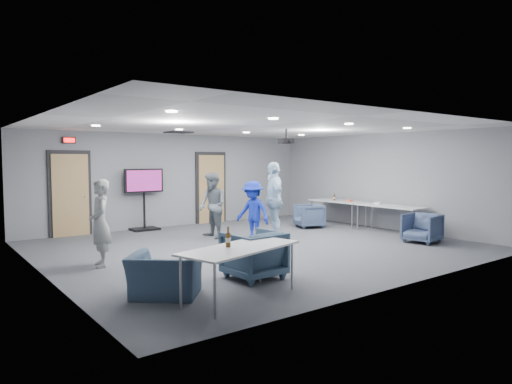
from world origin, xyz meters
TOP-DOWN VIEW (x-y plane):
  - floor at (0.00, 0.00)m, footprint 9.00×9.00m
  - ceiling at (0.00, 0.00)m, footprint 9.00×9.00m
  - wall_back at (0.00, 4.00)m, footprint 9.00×0.02m
  - wall_front at (0.00, -4.00)m, footprint 9.00×0.02m
  - wall_left at (-4.50, 0.00)m, footprint 0.02×8.00m
  - wall_right at (4.50, 0.00)m, footprint 0.02×8.00m
  - door_left at (-3.00, 3.95)m, footprint 1.06×0.17m
  - door_right at (1.20, 3.95)m, footprint 1.06×0.17m
  - exit_sign at (-3.00, 3.93)m, footprint 0.32×0.08m
  - hvac_diffuser at (-0.50, 2.80)m, footprint 0.60×0.60m
  - downlights at (0.00, 0.00)m, footprint 6.18×3.78m
  - person_a at (-3.50, 0.12)m, footprint 0.48×0.64m
  - person_b at (-0.26, 1.51)m, footprint 0.62×0.80m
  - person_c at (0.99, 0.62)m, footprint 0.88×1.21m
  - person_d at (0.24, 0.48)m, footprint 0.75×1.04m
  - chair_right_a at (2.90, 1.35)m, footprint 0.96×0.95m
  - chair_right_c at (3.35, -2.02)m, footprint 0.85×0.83m
  - chair_front_a at (-1.76, -2.23)m, footprint 0.87×0.89m
  - chair_front_b at (-3.38, -2.28)m, footprint 1.27×1.26m
  - table_right_a at (4.00, 1.25)m, footprint 0.75×1.80m
  - table_right_b at (4.00, -0.65)m, footprint 0.79×1.89m
  - table_front_left at (-2.57, -3.00)m, footprint 1.99×1.22m
  - bottle_front at (-2.70, -2.89)m, footprint 0.07×0.07m
  - bottle_right at (3.97, 1.37)m, footprint 0.06×0.06m
  - snack_box at (4.10, 0.88)m, footprint 0.22×0.16m
  - wrapper at (4.07, -0.18)m, footprint 0.26×0.22m
  - tv_stand at (-1.09, 3.75)m, footprint 1.12×0.53m
  - projector at (0.94, 0.09)m, footprint 0.35×0.33m

SIDE VIEW (x-z plane):
  - floor at x=0.00m, z-range 0.00..0.00m
  - chair_front_b at x=-3.38m, z-range 0.00..0.62m
  - chair_right_a at x=2.90m, z-range 0.00..0.68m
  - chair_right_c at x=3.35m, z-range 0.00..0.69m
  - chair_front_a at x=-1.76m, z-range 0.00..0.79m
  - table_right_a at x=4.00m, z-range 0.32..1.05m
  - table_front_left at x=-2.57m, z-range 0.32..1.05m
  - table_right_b at x=4.00m, z-range 0.32..1.05m
  - person_d at x=0.24m, z-range 0.00..1.45m
  - snack_box at x=4.10m, z-range 0.73..0.77m
  - wrapper at x=4.07m, z-range 0.73..0.78m
  - person_a at x=-3.50m, z-range 0.00..1.60m
  - bottle_right at x=3.97m, z-range 0.70..0.92m
  - person_b at x=-0.26m, z-range 0.00..1.64m
  - bottle_front at x=-2.70m, z-range 0.69..0.98m
  - person_c at x=0.99m, z-range 0.00..1.90m
  - tv_stand at x=-1.09m, z-range 0.11..1.83m
  - door_left at x=-3.00m, z-range -0.05..2.19m
  - door_right at x=1.20m, z-range -0.05..2.19m
  - wall_back at x=0.00m, z-range 0.00..2.70m
  - wall_front at x=0.00m, z-range 0.00..2.70m
  - wall_left at x=-4.50m, z-range 0.00..2.70m
  - wall_right at x=4.50m, z-range 0.00..2.70m
  - projector at x=0.94m, z-range 2.23..2.58m
  - exit_sign at x=-3.00m, z-range 2.37..2.53m
  - downlights at x=0.00m, z-range 2.67..2.69m
  - hvac_diffuser at x=-0.50m, z-range 2.67..2.70m
  - ceiling at x=0.00m, z-range 2.70..2.70m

